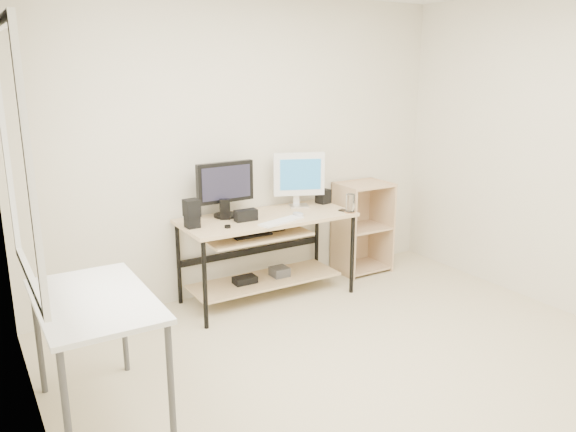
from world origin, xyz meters
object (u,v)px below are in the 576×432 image
(shelf_unit, at_px, (360,226))
(audio_controller, at_px, (225,209))
(side_table, at_px, (95,311))
(white_imac, at_px, (299,176))
(black_monitor, at_px, (225,186))
(desk, at_px, (264,240))

(shelf_unit, distance_m, audio_controller, 1.55)
(side_table, distance_m, white_imac, 2.45)
(black_monitor, distance_m, audio_controller, 0.20)
(shelf_unit, bearing_deg, side_table, -156.67)
(shelf_unit, bearing_deg, audio_controller, -177.15)
(white_imac, bearing_deg, black_monitor, -159.32)
(shelf_unit, bearing_deg, white_imac, -179.14)
(white_imac, bearing_deg, side_table, -128.15)
(shelf_unit, relative_size, white_imac, 1.81)
(desk, relative_size, black_monitor, 2.91)
(black_monitor, bearing_deg, side_table, -140.84)
(desk, xyz_separation_m, white_imac, (0.45, 0.15, 0.50))
(desk, distance_m, black_monitor, 0.58)
(desk, bearing_deg, black_monitor, 149.45)
(shelf_unit, relative_size, black_monitor, 1.75)
(desk, height_order, audio_controller, audio_controller)
(side_table, xyz_separation_m, white_imac, (2.10, 1.21, 0.37))
(black_monitor, bearing_deg, shelf_unit, -2.74)
(white_imac, height_order, audio_controller, white_imac)
(desk, relative_size, white_imac, 3.02)
(desk, relative_size, audio_controller, 8.64)
(side_table, height_order, white_imac, white_imac)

